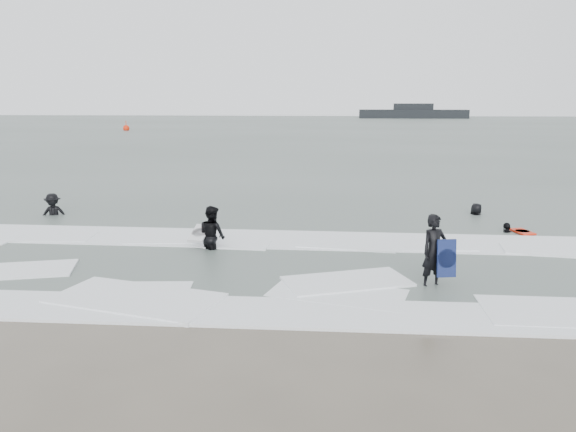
# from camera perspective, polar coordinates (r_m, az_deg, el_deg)

# --- Properties ---
(ground) EXTENTS (320.00, 320.00, 0.00)m
(ground) POSITION_cam_1_polar(r_m,az_deg,el_deg) (13.42, -2.05, -8.94)
(ground) COLOR brown
(ground) RESTS_ON ground
(sea) EXTENTS (320.00, 320.00, 0.00)m
(sea) POSITION_cam_1_polar(r_m,az_deg,el_deg) (92.58, 4.47, 8.76)
(sea) COLOR #47544C
(sea) RESTS_ON ground
(surfer_centre) EXTENTS (0.84, 0.75, 1.94)m
(surfer_centre) POSITION_cam_1_polar(r_m,az_deg,el_deg) (15.01, 14.42, -7.04)
(surfer_centre) COLOR black
(surfer_centre) RESTS_ON ground
(surfer_wading) EXTENTS (1.22, 1.19, 1.98)m
(surfer_wading) POSITION_cam_1_polar(r_m,az_deg,el_deg) (18.32, -7.66, -3.37)
(surfer_wading) COLOR black
(surfer_wading) RESTS_ON ground
(surfer_breaker) EXTENTS (1.31, 0.94, 1.82)m
(surfer_breaker) POSITION_cam_1_polar(r_m,az_deg,el_deg) (25.18, -22.71, -0.05)
(surfer_breaker) COLOR black
(surfer_breaker) RESTS_ON ground
(surfer_right_near) EXTENTS (0.93, 0.90, 1.55)m
(surfer_right_near) POSITION_cam_1_polar(r_m,az_deg,el_deg) (21.78, 21.33, -1.66)
(surfer_right_near) COLOR black
(surfer_right_near) RESTS_ON ground
(surfer_right_far) EXTENTS (0.95, 0.96, 1.68)m
(surfer_right_far) POSITION_cam_1_polar(r_m,az_deg,el_deg) (24.65, 18.56, 0.01)
(surfer_right_far) COLOR black
(surfer_right_far) RESTS_ON ground
(surf_foam) EXTENTS (30.03, 9.06, 0.09)m
(surf_foam) POSITION_cam_1_polar(r_m,az_deg,el_deg) (16.90, -0.42, -4.41)
(surf_foam) COLOR white
(surf_foam) RESTS_ON ground
(bodyboards) EXTENTS (11.66, 7.09, 1.25)m
(bodyboards) POSITION_cam_1_polar(r_m,az_deg,el_deg) (17.71, 10.31, -2.32)
(bodyboards) COLOR #0E1945
(bodyboards) RESTS_ON ground
(buoy) EXTENTS (1.00, 1.00, 1.65)m
(buoy) POSITION_cam_1_polar(r_m,az_deg,el_deg) (92.87, -16.11, 8.57)
(buoy) COLOR red
(buoy) RESTS_ON ground
(vessel_horizon) EXTENTS (28.21, 5.04, 3.83)m
(vessel_horizon) POSITION_cam_1_polar(r_m,az_deg,el_deg) (154.57, 12.58, 10.18)
(vessel_horizon) COLOR black
(vessel_horizon) RESTS_ON ground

